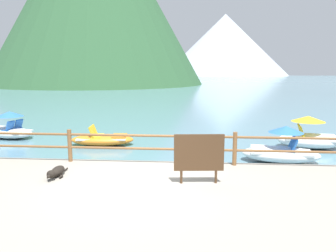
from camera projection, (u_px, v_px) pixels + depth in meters
ground_plane at (187, 90)px, 47.56m from camera, size 200.00×200.00×0.00m
promenade_dock at (123, 231)px, 6.08m from camera, size 28.00×8.00×0.40m
dock_railing at (151, 143)px, 9.63m from camera, size 23.92×0.12×0.95m
sign_board at (199, 153)px, 7.91m from camera, size 1.18×0.16×1.19m
dog_resting at (56, 172)px, 8.50m from camera, size 0.39×1.08×0.26m
pedal_boat_0 at (103, 139)px, 13.75m from camera, size 2.63×1.35×0.81m
pedal_boat_1 at (310, 137)px, 13.25m from camera, size 2.64×1.71×1.26m
pedal_boat_2 at (281, 151)px, 11.25m from camera, size 2.67×1.51×1.23m
pedal_boat_3 at (9, 129)px, 15.15m from camera, size 2.65×1.82×1.20m
distant_peak at (225, 45)px, 143.86m from camera, size 53.29×53.29×25.60m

